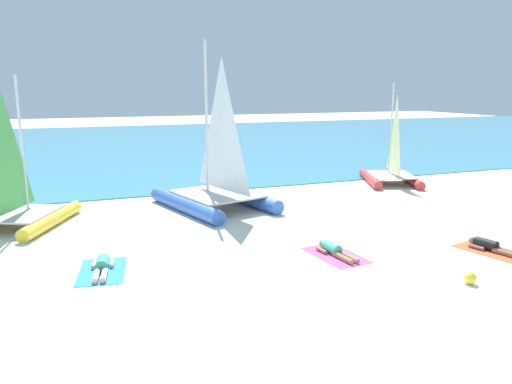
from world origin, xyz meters
name	(u,v)px	position (x,y,z in m)	size (l,w,h in m)	color
ground_plane	(212,197)	(0.00, 10.00, 0.00)	(120.00, 120.00, 0.00)	silver
ocean_water	(139,144)	(0.00, 30.93, 0.03)	(120.00, 40.00, 0.05)	teal
sailboat_blue	(216,184)	(-0.42, 8.00, 0.92)	(4.11, 5.33, 6.16)	blue
sailboat_red	(391,169)	(8.71, 9.72, 0.70)	(3.49, 4.18, 4.67)	#CC3838
sailboat_yellow	(20,205)	(-7.08, 7.89, 0.73)	(3.73, 4.39, 4.87)	yellow
towel_left	(102,271)	(-4.95, 2.72, 0.01)	(1.10, 1.90, 0.01)	#338CD8
sunbather_left	(102,265)	(-4.94, 2.79, 0.13)	(0.65, 1.57, 0.30)	#3FB28C
towel_middle	(336,255)	(1.06, 1.68, 0.01)	(1.10, 1.90, 0.01)	#D84C99
sunbather_middle	(334,250)	(1.05, 1.74, 0.13)	(0.58, 1.57, 0.30)	#3FB28C
towel_right	(492,251)	(5.29, 0.39, 0.01)	(1.10, 1.90, 0.01)	#EA5933
sunbather_right	(491,246)	(5.27, 0.45, 0.13)	(0.76, 1.55, 0.30)	black
beach_ball	(470,278)	(2.93, -1.20, 0.15)	(0.29, 0.29, 0.29)	yellow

